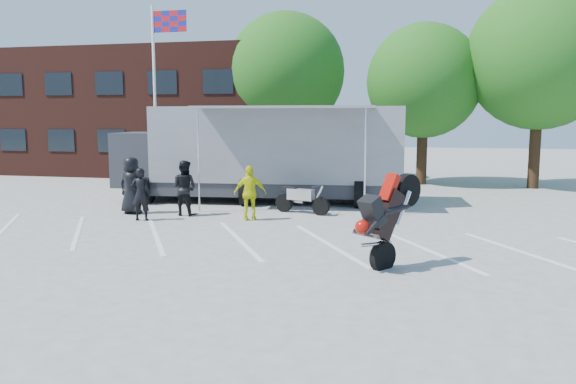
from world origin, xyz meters
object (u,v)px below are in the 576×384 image
at_px(transporter_truck, 265,201).
at_px(spectator_leather_a, 132,185).
at_px(tree_mid, 424,81).
at_px(tree_right, 540,58).
at_px(spectator_leather_b, 141,194).
at_px(stunt_bike_rider, 403,264).
at_px(parked_motorcycle, 302,214).
at_px(tree_left, 286,72).
at_px(spectator_leather_c, 184,188).
at_px(flagpole, 160,75).
at_px(spectator_hivis, 250,193).

height_order(transporter_truck, spectator_leather_a, spectator_leather_a).
xyz_separation_m(tree_mid, transporter_truck, (-5.93, -7.21, -4.94)).
height_order(tree_right, spectator_leather_b, tree_right).
distance_m(stunt_bike_rider, spectator_leather_b, 8.96).
height_order(transporter_truck, parked_motorcycle, transporter_truck).
bearing_deg(tree_right, spectator_leather_a, -144.52).
bearing_deg(stunt_bike_rider, tree_left, 149.47).
relative_size(tree_right, stunt_bike_rider, 4.08).
height_order(stunt_bike_rider, spectator_leather_c, spectator_leather_c).
height_order(flagpole, spectator_hivis, flagpole).
xyz_separation_m(tree_right, spectator_hivis, (-10.34, -10.68, -5.01)).
distance_m(tree_mid, transporter_truck, 10.56).
distance_m(tree_mid, parked_motorcycle, 11.52).
bearing_deg(spectator_leather_c, stunt_bike_rider, 155.52).
relative_size(tree_right, spectator_leather_c, 4.99).
relative_size(tree_left, tree_right, 0.95).
distance_m(flagpole, parked_motorcycle, 9.98).
distance_m(flagpole, transporter_truck, 7.66).
distance_m(tree_left, transporter_truck, 9.97).
height_order(tree_mid, parked_motorcycle, tree_mid).
bearing_deg(transporter_truck, tree_left, 92.28).
distance_m(stunt_bike_rider, spectator_leather_c, 8.69).
bearing_deg(spectator_leather_b, tree_mid, -137.39).
relative_size(tree_right, transporter_truck, 0.80).
relative_size(spectator_leather_c, spectator_hivis, 1.06).
height_order(tree_left, spectator_leather_a, tree_left).
distance_m(parked_motorcycle, stunt_bike_rider, 6.88).
relative_size(spectator_leather_a, spectator_leather_b, 1.15).
height_order(tree_mid, spectator_leather_b, tree_mid).
bearing_deg(tree_right, spectator_leather_b, -140.00).
xyz_separation_m(parked_motorcycle, stunt_bike_rider, (3.49, -5.93, 0.00)).
relative_size(tree_mid, parked_motorcycle, 3.72).
relative_size(tree_mid, spectator_hivis, 4.44).
relative_size(tree_right, parked_motorcycle, 4.42).
relative_size(tree_mid, spectator_leather_c, 4.20).
distance_m(tree_right, spectator_leather_a, 18.56).
bearing_deg(spectator_leather_c, tree_right, -132.12).
distance_m(tree_left, tree_mid, 7.10).
bearing_deg(flagpole, spectator_leather_b, -69.76).
xyz_separation_m(flagpole, spectator_leather_a, (1.67, -5.89, -4.09)).
height_order(tree_mid, tree_right, tree_right).
bearing_deg(tree_left, parked_motorcycle, -74.15).
bearing_deg(stunt_bike_rider, parked_motorcycle, 158.47).
relative_size(flagpole, spectator_leather_b, 4.80).
bearing_deg(spectator_leather_c, tree_mid, -116.67).
relative_size(flagpole, tree_mid, 1.04).
distance_m(tree_mid, tree_right, 5.11).
bearing_deg(transporter_truck, stunt_bike_rider, -62.13).
height_order(tree_left, tree_right, tree_right).
height_order(transporter_truck, stunt_bike_rider, transporter_truck).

